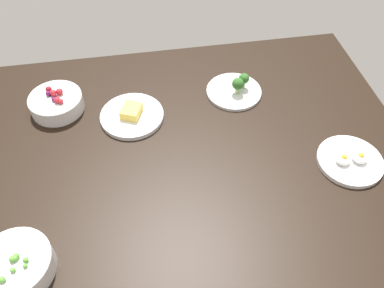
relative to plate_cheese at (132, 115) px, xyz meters
The scene contains 6 objects.
dining_table 23.66cm from the plate_cheese, 136.38° to the left, with size 132.80×101.32×4.00cm, color black.
plate_cheese is the anchor object (origin of this frame).
plate_eggs 68.33cm from the plate_cheese, 154.53° to the left, with size 19.12×19.12×4.61cm.
plate_broccoli 36.22cm from the plate_cheese, behind, with size 18.80×18.80×7.14cm.
bowl_peas 56.08cm from the plate_cheese, 57.44° to the left, with size 17.60×17.60×6.84cm.
bowl_berries 25.28cm from the plate_cheese, 18.82° to the right, with size 17.29×17.29×7.16cm.
Camera 1 is at (12.98, 76.70, 95.91)cm, focal length 37.14 mm.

